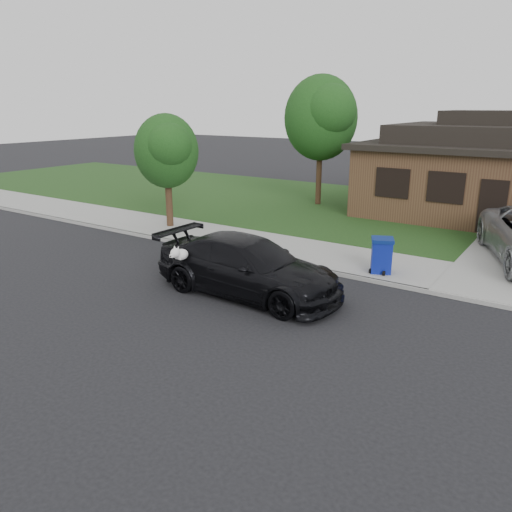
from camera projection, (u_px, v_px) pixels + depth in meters
The scene contains 9 objects.
ground at pixel (245, 305), 13.02m from camera, with size 120.00×120.00×0.00m, color black.
sidewalk at pixel (329, 257), 16.98m from camera, with size 60.00×3.00×0.12m, color gray.
curb at pixel (308, 268), 15.79m from camera, with size 60.00×0.12×0.12m, color gray.
lawn at pixel (404, 215), 23.35m from camera, with size 60.00×13.00×0.13m, color #193814.
sedan at pixel (248, 267), 13.58m from camera, with size 5.47×2.59×1.58m.
recycling_bin at pixel (382, 255), 15.09m from camera, with size 0.84×0.84×1.06m.
house at pixel (511, 172), 22.21m from camera, with size 12.60×8.60×4.65m.
tree_0 at pixel (323, 116), 24.27m from camera, with size 3.78×3.60×6.34m.
tree_2 at pixel (167, 150), 20.06m from camera, with size 2.73×2.60×4.59m.
Camera 1 is at (6.94, -9.90, 5.00)m, focal length 35.00 mm.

